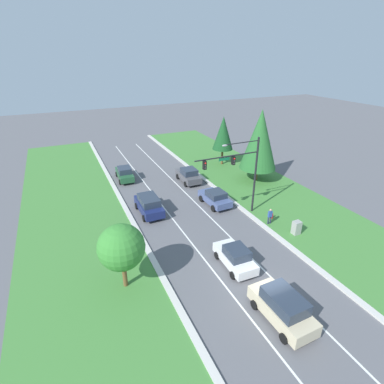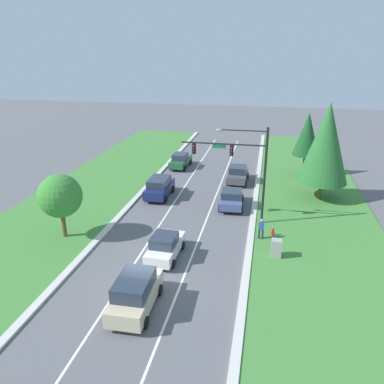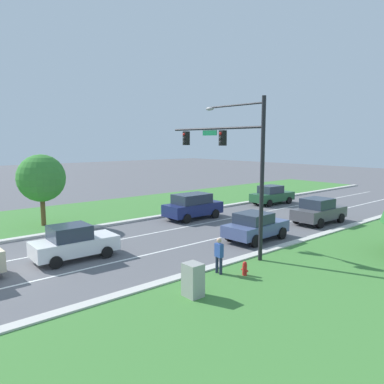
# 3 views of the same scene
# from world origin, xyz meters

# --- Properties ---
(curb_strip_right) EXTENTS (0.50, 90.00, 0.15)m
(curb_strip_right) POSITION_xyz_m (5.65, 0.00, 0.07)
(curb_strip_right) COLOR beige
(curb_strip_right) RESTS_ON ground_plane
(lane_stripe_inner_right) EXTENTS (0.14, 81.00, 0.01)m
(lane_stripe_inner_right) POSITION_xyz_m (1.80, 0.00, 0.00)
(lane_stripe_inner_right) COLOR white
(lane_stripe_inner_right) RESTS_ON ground_plane
(traffic_signal_mast) EXTENTS (6.80, 0.41, 7.99)m
(traffic_signal_mast) POSITION_xyz_m (4.48, 10.62, 5.28)
(traffic_signal_mast) COLOR black
(traffic_signal_mast) RESTS_ON ground_plane
(white_sedan) EXTENTS (2.08, 4.21, 1.75)m
(white_sedan) POSITION_xyz_m (0.02, 3.83, 0.85)
(white_sedan) COLOR white
(white_sedan) RESTS_ON ground_plane
(slate_blue_sedan) EXTENTS (2.32, 4.32, 1.68)m
(slate_blue_sedan) POSITION_xyz_m (3.56, 13.59, 0.85)
(slate_blue_sedan) COLOR #475684
(slate_blue_sedan) RESTS_ON ground_plane
(navy_suv) EXTENTS (2.17, 4.58, 1.93)m
(navy_suv) POSITION_xyz_m (-3.57, 14.75, 0.99)
(navy_suv) COLOR navy
(navy_suv) RESTS_ON ground_plane
(graphite_sedan) EXTENTS (2.20, 4.39, 1.84)m
(graphite_sedan) POSITION_xyz_m (3.51, 20.62, 0.91)
(graphite_sedan) COLOR #4C4C51
(graphite_sedan) RESTS_ON ground_plane
(forest_sedan) EXTENTS (2.12, 4.55, 1.77)m
(forest_sedan) POSITION_xyz_m (-3.81, 24.71, 0.87)
(forest_sedan) COLOR #235633
(forest_sedan) RESTS_ON ground_plane
(utility_cabinet) EXTENTS (0.70, 0.60, 1.36)m
(utility_cabinet) POSITION_xyz_m (7.50, 5.30, 0.68)
(utility_cabinet) COLOR #9E9E99
(utility_cabinet) RESTS_ON ground_plane
(pedestrian) EXTENTS (0.40, 0.25, 1.69)m
(pedestrian) POSITION_xyz_m (6.39, 7.76, 0.94)
(pedestrian) COLOR #232842
(pedestrian) RESTS_ON ground_plane
(fire_hydrant) EXTENTS (0.34, 0.20, 0.70)m
(fire_hydrant) POSITION_xyz_m (7.27, 8.47, 0.34)
(fire_hydrant) COLOR red
(fire_hydrant) RESTS_ON ground_plane
(oak_near_left_tree) EXTENTS (3.25, 3.25, 5.01)m
(oak_near_left_tree) POSITION_xyz_m (-8.31, 5.17, 3.37)
(oak_near_left_tree) COLOR brown
(oak_near_left_tree) RESTS_ON ground_plane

